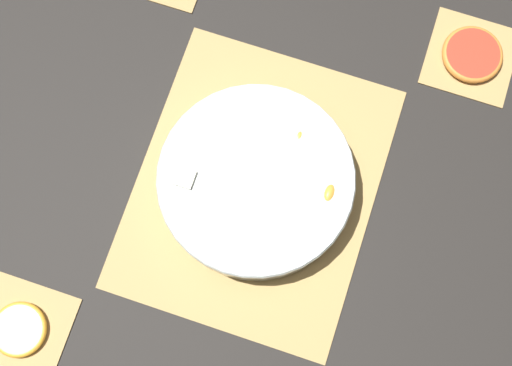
% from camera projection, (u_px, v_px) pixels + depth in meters
% --- Properties ---
extents(ground_plane, '(6.00, 6.00, 0.00)m').
position_uv_depth(ground_plane, '(256.00, 187.00, 1.14)').
color(ground_plane, black).
extents(bamboo_mat_center, '(0.46, 0.37, 0.01)m').
position_uv_depth(bamboo_mat_center, '(256.00, 187.00, 1.13)').
color(bamboo_mat_center, tan).
rests_on(bamboo_mat_center, ground_plane).
extents(coaster_mat_near_right, '(0.14, 0.14, 0.01)m').
position_uv_depth(coaster_mat_near_right, '(21.00, 330.00, 1.08)').
color(coaster_mat_near_right, tan).
rests_on(coaster_mat_near_right, ground_plane).
extents(coaster_mat_far_left, '(0.14, 0.14, 0.01)m').
position_uv_depth(coaster_mat_far_left, '(471.00, 57.00, 1.19)').
color(coaster_mat_far_left, tan).
rests_on(coaster_mat_far_left, ground_plane).
extents(fruit_salad_bowl, '(0.30, 0.30, 0.07)m').
position_uv_depth(fruit_salad_bowl, '(256.00, 181.00, 1.10)').
color(fruit_salad_bowl, silver).
rests_on(fruit_salad_bowl, bamboo_mat_center).
extents(orange_slice_whole, '(0.08, 0.08, 0.01)m').
position_uv_depth(orange_slice_whole, '(19.00, 330.00, 1.08)').
color(orange_slice_whole, '#F9A338').
rests_on(orange_slice_whole, coaster_mat_near_right).
extents(grapefruit_slice, '(0.10, 0.10, 0.01)m').
position_uv_depth(grapefruit_slice, '(472.00, 54.00, 1.18)').
color(grapefruit_slice, red).
rests_on(grapefruit_slice, coaster_mat_far_left).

